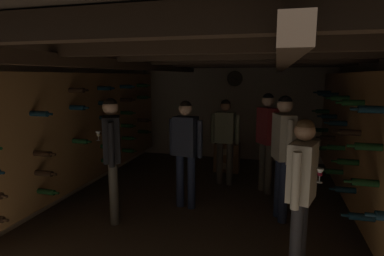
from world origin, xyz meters
TOP-DOWN VIEW (x-y plane):
  - ground_plane at (0.00, 0.00)m, footprint 8.40×8.40m
  - room_shell at (-0.00, 0.27)m, footprint 4.72×6.52m
  - wine_crate_stack at (0.04, 2.13)m, footprint 0.52×0.35m
  - display_bottle at (0.04, 2.15)m, footprint 0.08×0.08m
  - person_host_center at (-0.29, 0.11)m, footprint 0.53×0.27m
  - person_guest_mid_right at (1.11, 0.06)m, footprint 0.40×0.52m
  - person_guest_near_right at (1.26, -1.19)m, footprint 0.33×0.52m
  - person_guest_far_right at (0.86, 1.09)m, footprint 0.44×0.46m
  - person_guest_rear_center at (0.12, 1.31)m, footprint 0.54×0.33m
  - person_guest_mid_left at (-1.12, -0.59)m, footprint 0.42×0.49m

SIDE VIEW (x-z plane):
  - ground_plane at x=0.00m, z-range 0.00..0.00m
  - wine_crate_stack at x=0.04m, z-range 0.00..0.60m
  - display_bottle at x=0.04m, z-range 0.56..0.91m
  - person_guest_rear_center at x=0.12m, z-range 0.16..1.74m
  - person_guest_near_right at x=1.26m, z-range 0.16..1.76m
  - person_host_center at x=-0.29m, z-range 0.17..1.82m
  - person_guest_mid_left at x=-1.12m, z-range 0.19..1.90m
  - person_guest_far_right at x=0.86m, z-range 0.19..1.91m
  - person_guest_mid_right at x=1.11m, z-range 0.19..1.94m
  - room_shell at x=0.00m, z-range 0.22..2.63m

